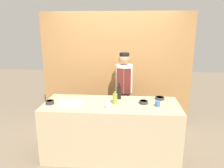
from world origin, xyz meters
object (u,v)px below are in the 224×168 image
object	(u,v)px
cutting_board	(70,104)
bottle_soy	(119,92)
sauce_bowl_green	(50,102)
sauce_bowl_yellow	(144,102)
bottle_oil	(115,98)
chef_center	(124,91)
cup_cream	(108,106)
sauce_bowl_orange	(160,98)
cup_blue	(158,104)

from	to	relation	value
cutting_board	bottle_soy	world-z (taller)	bottle_soy
sauce_bowl_green	bottle_soy	world-z (taller)	bottle_soy
sauce_bowl_yellow	bottle_oil	size ratio (longest dim) A/B	0.59
bottle_oil	chef_center	distance (m)	0.83
sauce_bowl_yellow	sauce_bowl_green	bearing A→B (deg)	-174.80
bottle_soy	cup_cream	distance (m)	0.49
chef_center	sauce_bowl_green	bearing A→B (deg)	-142.07
sauce_bowl_orange	bottle_oil	bearing A→B (deg)	-159.21
sauce_bowl_orange	cup_cream	size ratio (longest dim) A/B	1.84
sauce_bowl_green	cup_cream	size ratio (longest dim) A/B	1.57
sauce_bowl_yellow	bottle_soy	size ratio (longest dim) A/B	0.49
sauce_bowl_orange	bottle_soy	bearing A→B (deg)	-178.71
bottle_soy	chef_center	world-z (taller)	chef_center
cup_blue	bottle_soy	bearing A→B (deg)	152.02
sauce_bowl_green	sauce_bowl_yellow	size ratio (longest dim) A/B	0.94
bottle_soy	chef_center	bearing A→B (deg)	82.91
sauce_bowl_green	cutting_board	xyz separation A→B (m)	(0.31, 0.02, -0.02)
sauce_bowl_green	cutting_board	world-z (taller)	sauce_bowl_green
bottle_oil	cup_blue	bearing A→B (deg)	-5.02
sauce_bowl_yellow	cup_blue	bearing A→B (deg)	-27.83
bottle_oil	cup_blue	distance (m)	0.67
sauce_bowl_yellow	sauce_bowl_orange	world-z (taller)	sauce_bowl_yellow
sauce_bowl_green	sauce_bowl_orange	bearing A→B (deg)	11.64
sauce_bowl_orange	chef_center	world-z (taller)	chef_center
chef_center	bottle_oil	bearing A→B (deg)	-98.42
cutting_board	cup_blue	size ratio (longest dim) A/B	4.26
cutting_board	bottle_oil	size ratio (longest dim) A/B	1.60
bottle_oil	bottle_soy	bearing A→B (deg)	78.86
sauce_bowl_yellow	cup_cream	world-z (taller)	cup_cream
chef_center	cutting_board	bearing A→B (deg)	-133.52
cutting_board	bottle_soy	xyz separation A→B (m)	(0.77, 0.33, 0.10)
sauce_bowl_green	cup_cream	xyz separation A→B (m)	(0.94, -0.11, 0.01)
sauce_bowl_green	chef_center	world-z (taller)	chef_center
cutting_board	cup_cream	xyz separation A→B (m)	(0.63, -0.13, 0.03)
sauce_bowl_green	cup_cream	world-z (taller)	cup_cream
bottle_oil	chef_center	xyz separation A→B (m)	(0.12, 0.81, -0.11)
sauce_bowl_green	cup_blue	distance (m)	1.69
bottle_oil	cup_cream	distance (m)	0.22
sauce_bowl_orange	cutting_board	xyz separation A→B (m)	(-1.46, -0.35, -0.01)
bottle_oil	chef_center	size ratio (longest dim) A/B	0.15
bottle_oil	cup_cream	xyz separation A→B (m)	(-0.09, -0.19, -0.05)
sauce_bowl_green	cutting_board	distance (m)	0.32
sauce_bowl_yellow	cup_blue	size ratio (longest dim) A/B	1.57
bottle_oil	sauce_bowl_green	bearing A→B (deg)	-175.34
sauce_bowl_orange	cup_cream	bearing A→B (deg)	-150.26
sauce_bowl_orange	cup_blue	world-z (taller)	cup_blue
sauce_bowl_yellow	bottle_oil	distance (m)	0.46
sauce_bowl_orange	bottle_oil	distance (m)	0.80
sauce_bowl_orange	chef_center	size ratio (longest dim) A/B	0.09
cutting_board	cup_cream	bearing A→B (deg)	-11.32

